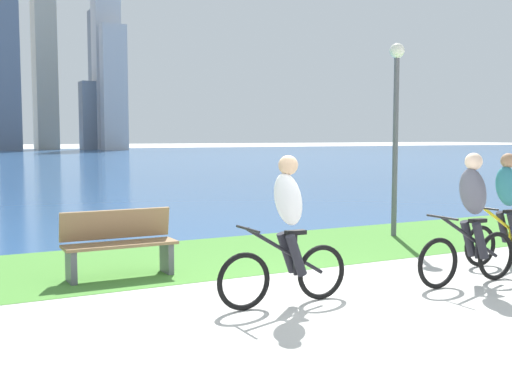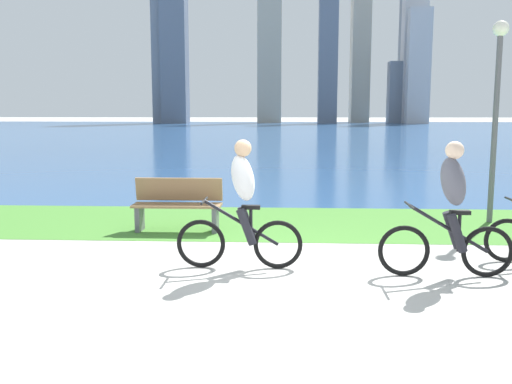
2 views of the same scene
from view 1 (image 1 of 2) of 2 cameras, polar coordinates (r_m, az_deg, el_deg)
The scene contains 7 objects.
ground_plane at distance 7.39m, azimuth 6.78°, elevation -9.83°, with size 300.00×300.00×0.00m, color #B2AFA8.
grass_strip_bayside at distance 10.14m, azimuth -3.72°, elevation -5.70°, with size 120.00×3.19×0.01m, color #478433.
cyclist_lead at distance 7.11m, azimuth 2.78°, elevation -3.49°, with size 1.65×0.52×1.68m.
cyclist_trailing at distance 8.54m, azimuth 18.72°, elevation -2.33°, with size 1.66×0.52×1.68m.
cyclist_distant_rear at distance 10.13m, azimuth 21.50°, elevation -1.35°, with size 1.56×0.52×1.64m.
bench_near_path at distance 8.75m, azimuth -12.18°, elevation -4.56°, with size 1.50×0.47×0.90m.
lamppost_tall at distance 12.26m, azimuth 12.44°, elevation 7.24°, with size 0.28×0.28×3.61m.
Camera 1 is at (-4.08, -5.86, 1.89)m, focal length 44.62 mm.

